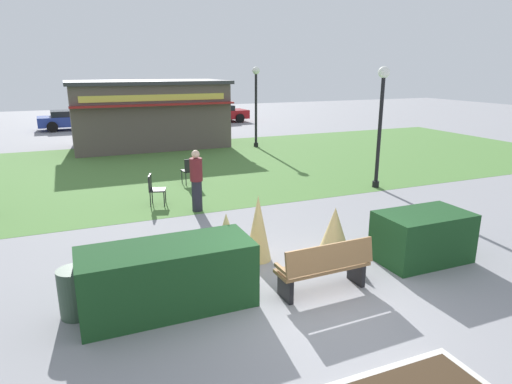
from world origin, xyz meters
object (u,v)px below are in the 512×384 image
(lamppost_far, at_px, (256,97))
(food_kiosk, at_px, (149,114))
(park_bench, at_px, (325,267))
(person_strolling, at_px, (196,180))
(parked_car_west_slot, at_px, (73,119))
(cafe_chair_center, at_px, (154,187))
(parked_car_center_slot, at_px, (151,116))
(parked_car_east_slot, at_px, (217,113))
(trash_bin, at_px, (76,293))
(lamppost_mid, at_px, (381,112))
(cafe_chair_west, at_px, (190,169))

(lamppost_far, xyz_separation_m, food_kiosk, (-4.78, 2.21, -0.82))
(park_bench, relative_size, lamppost_far, 0.45)
(person_strolling, bearing_deg, parked_car_west_slot, 56.78)
(cafe_chair_center, relative_size, parked_car_center_slot, 0.21)
(lamppost_far, distance_m, parked_car_east_slot, 10.73)
(lamppost_far, height_order, trash_bin, lamppost_far)
(park_bench, relative_size, trash_bin, 2.16)
(park_bench, bearing_deg, lamppost_far, 71.69)
(cafe_chair_center, xyz_separation_m, parked_car_center_slot, (3.22, 18.36, 0.12))
(lamppost_mid, xyz_separation_m, cafe_chair_west, (-5.53, 2.73, -1.91))
(lamppost_far, bearing_deg, parked_car_west_slot, 127.92)
(park_bench, relative_size, lamppost_mid, 0.45)
(park_bench, bearing_deg, cafe_chair_west, 91.51)
(food_kiosk, distance_m, cafe_chair_west, 8.24)
(cafe_chair_west, xyz_separation_m, parked_car_east_slot, (6.35, 16.44, 0.12))
(cafe_chair_west, xyz_separation_m, person_strolling, (-0.57, -2.90, 0.33))
(lamppost_far, relative_size, person_strolling, 2.27)
(parked_car_west_slot, bearing_deg, trash_bin, -91.27)
(lamppost_far, xyz_separation_m, cafe_chair_west, (-4.92, -5.95, -1.91))
(trash_bin, xyz_separation_m, person_strolling, (3.21, 4.47, 0.47))
(food_kiosk, distance_m, cafe_chair_center, 10.28)
(trash_bin, bearing_deg, parked_car_west_slot, 88.73)
(park_bench, distance_m, trash_bin, 4.09)
(trash_bin, height_order, cafe_chair_west, cafe_chair_west)
(lamppost_mid, xyz_separation_m, parked_car_east_slot, (0.82, 19.17, -1.79))
(trash_bin, xyz_separation_m, parked_car_center_slot, (5.46, 23.81, 0.25))
(parked_car_center_slot, bearing_deg, trash_bin, -102.92)
(parked_car_center_slot, bearing_deg, lamppost_mid, -78.65)
(lamppost_far, bearing_deg, lamppost_mid, -85.97)
(person_strolling, bearing_deg, lamppost_mid, -39.54)
(parked_car_west_slot, bearing_deg, cafe_chair_west, -78.81)
(food_kiosk, bearing_deg, trash_bin, -104.14)
(food_kiosk, relative_size, person_strolling, 4.43)
(person_strolling, height_order, parked_car_center_slot, person_strolling)
(cafe_chair_west, height_order, parked_car_center_slot, parked_car_center_slot)
(parked_car_east_slot, bearing_deg, parked_car_center_slot, 179.97)
(lamppost_far, xyz_separation_m, parked_car_east_slot, (1.43, 10.48, -1.79))
(lamppost_mid, relative_size, parked_car_center_slot, 0.91)
(park_bench, height_order, food_kiosk, food_kiosk)
(food_kiosk, bearing_deg, parked_car_east_slot, 53.08)
(food_kiosk, bearing_deg, lamppost_far, -24.81)
(lamppost_far, relative_size, cafe_chair_center, 4.31)
(park_bench, xyz_separation_m, cafe_chair_west, (-0.22, 8.24, 0.05))
(lamppost_mid, relative_size, cafe_chair_center, 4.31)
(park_bench, xyz_separation_m, cafe_chair_center, (-1.76, 6.32, 0.05))
(parked_car_west_slot, bearing_deg, park_bench, -82.00)
(lamppost_mid, bearing_deg, cafe_chair_west, 153.68)
(lamppost_far, distance_m, cafe_chair_center, 10.36)
(lamppost_mid, relative_size, trash_bin, 4.85)
(food_kiosk, relative_size, cafe_chair_center, 8.41)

